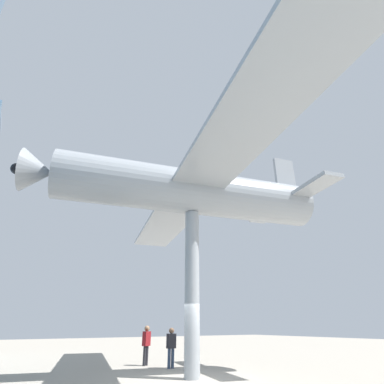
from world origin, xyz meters
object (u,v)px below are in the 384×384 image
at_px(support_pylon_central, 192,287).
at_px(visitor_second, 146,342).
at_px(suspended_airplane, 187,191).
at_px(visitor_person, 171,345).

bearing_deg(support_pylon_central, visitor_second, -2.36).
height_order(suspended_airplane, visitor_second, suspended_airplane).
relative_size(suspended_airplane, visitor_second, 11.59).
xyz_separation_m(support_pylon_central, visitor_person, (2.96, -0.74, -2.19)).
height_order(support_pylon_central, visitor_second, support_pylon_central).
bearing_deg(visitor_second, support_pylon_central, -121.13).
xyz_separation_m(suspended_airplane, visitor_person, (2.90, -0.95, -6.33)).
distance_m(support_pylon_central, visitor_second, 4.96).
bearing_deg(visitor_second, visitor_person, -98.85).
distance_m(suspended_airplane, visitor_second, 7.69).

